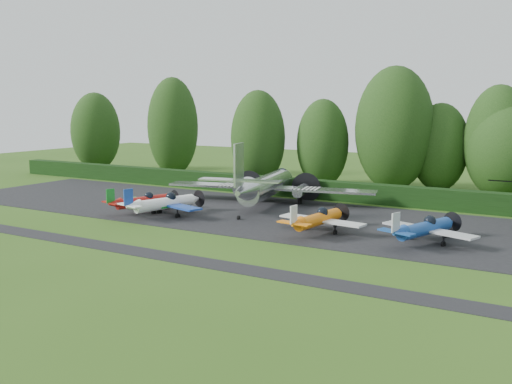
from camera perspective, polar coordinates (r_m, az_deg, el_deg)
The scene contains 17 objects.
ground at distance 44.34m, azimuth -5.70°, elevation -4.40°, with size 160.00×160.00×0.00m, color #335919.
apron at distance 52.59m, azimuth 0.67°, elevation -2.27°, with size 70.00×18.00×0.01m, color black.
taxiway_verge at distance 39.78m, azimuth -10.78°, elevation -6.04°, with size 70.00×2.00×0.00m, color black.
hedgerow at distance 62.26m, azimuth 5.65°, elevation -0.59°, with size 90.00×1.60×2.00m, color black.
transport_plane at distance 57.33m, azimuth 0.92°, elevation 0.62°, with size 21.82×16.73×6.99m.
light_plane_red at distance 54.31m, azimuth -11.17°, elevation -0.90°, with size 6.88×7.24×2.64m.
light_plane_white at distance 52.15m, azimuth -9.07°, elevation -1.10°, with size 7.71×8.10×2.96m.
light_plane_orange at distance 45.04m, azimuth 6.27°, elevation -2.70°, with size 7.23×7.60×2.78m.
light_plane_blue at distance 43.17m, azimuth 16.53°, elevation -3.49°, with size 7.30×7.68×2.81m.
tree_0 at distance 68.64m, azimuth 13.64°, elevation 6.16°, with size 9.04×9.04×14.50m.
tree_1 at distance 82.38m, azimuth -8.31°, elevation 6.49°, with size 7.18×7.18×13.90m.
tree_2 at distance 69.83m, azimuth 6.68°, elevation 4.84°, with size 6.31×6.31×10.75m.
tree_4 at distance 67.25m, azimuth 23.80°, elevation 3.78°, with size 8.24×8.24×10.20m.
tree_7 at distance 90.95m, azimuth -15.75°, elevation 5.83°, with size 7.39×7.39×11.89m.
tree_8 at distance 70.77m, azimuth 0.20°, elevation 5.39°, with size 6.75×6.75×11.84m.
tree_9 at distance 69.71m, azimuth 17.89°, elevation 4.27°, with size 6.54×6.54×10.27m.
tree_10 at distance 68.16m, azimuth 22.99°, elevation 4.74°, with size 7.06×7.06×12.25m.
Camera 1 is at (25.33, -34.98, 10.05)m, focal length 40.00 mm.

